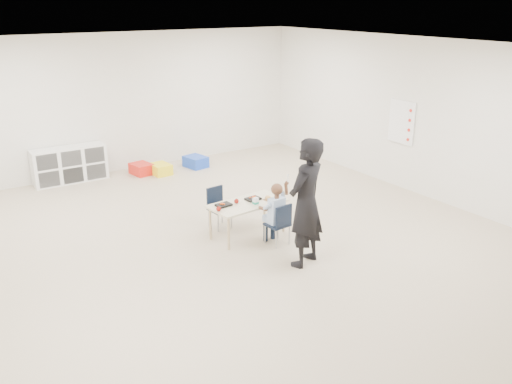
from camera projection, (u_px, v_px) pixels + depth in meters
room at (234, 153)px, 7.46m from camera, size 9.00×9.02×2.80m
table at (248, 219)px, 8.18m from camera, size 1.22×0.70×0.54m
chair_near at (277, 224)px, 7.88m from camera, size 0.34×0.32×0.64m
chair_far at (220, 208)px, 8.45m from camera, size 0.34×0.32×0.64m
child at (277, 212)px, 7.81m from camera, size 0.47×0.47×1.01m
lunch_tray_near at (253, 199)px, 8.19m from camera, size 0.23×0.18×0.03m
lunch_tray_far at (224, 205)px, 7.95m from camera, size 0.23×0.18×0.03m
milk_carton at (256, 201)px, 8.00m from camera, size 0.08×0.08×0.10m
bread_roll at (268, 198)px, 8.19m from camera, size 0.09×0.09×0.07m
apple_near at (236, 201)px, 8.04m from camera, size 0.07×0.07×0.07m
apple_far at (219, 209)px, 7.74m from camera, size 0.07×0.07×0.07m
cubby_shelf at (70, 165)px, 10.58m from camera, size 1.40×0.40×0.70m
rules_poster at (402, 122)px, 10.03m from camera, size 0.02×0.60×0.80m
adult at (306, 203)px, 7.11m from camera, size 0.75×0.63×1.75m
bin_red at (141, 169)px, 11.11m from camera, size 0.42×0.51×0.22m
bin_yellow at (160, 169)px, 11.11m from camera, size 0.38×0.47×0.22m
bin_blue at (196, 162)px, 11.58m from camera, size 0.46×0.54×0.23m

